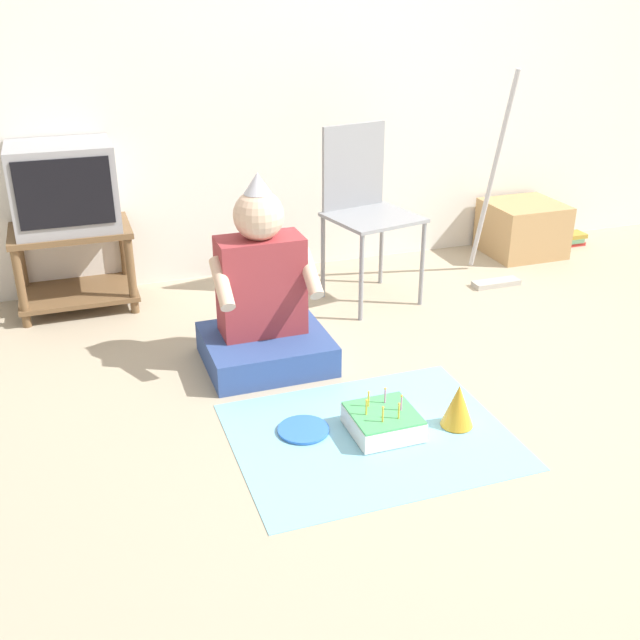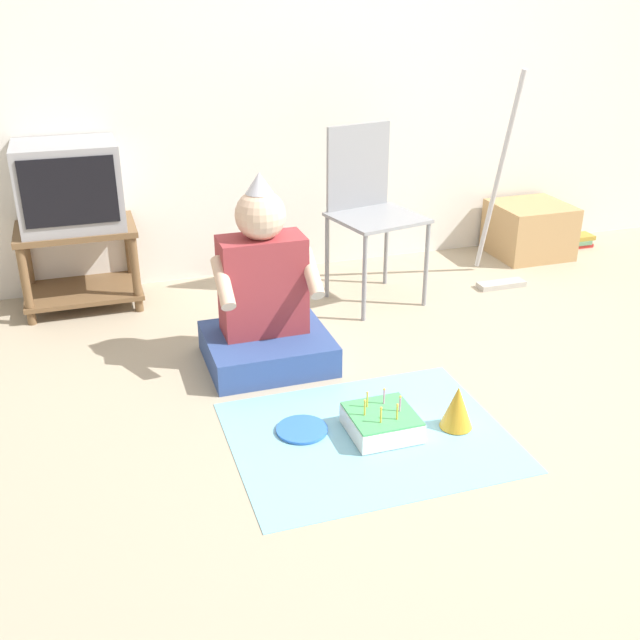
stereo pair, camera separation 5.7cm
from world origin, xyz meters
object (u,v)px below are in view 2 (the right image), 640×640
object	(u,v)px
birthday_cake	(382,422)
paper_plate	(302,429)
tv	(69,185)
book_pile	(577,241)
dust_mop	(500,225)
cardboard_box_stack	(529,230)
person_seated	(265,304)
folding_chair	(369,201)
party_hat_blue	(457,407)

from	to	relation	value
birthday_cake	paper_plate	xyz separation A→B (m)	(-0.29, 0.10, -0.04)
tv	book_pile	distance (m)	3.18
tv	paper_plate	world-z (taller)	tv
dust_mop	birthday_cake	bearing A→B (deg)	-134.09
cardboard_box_stack	paper_plate	size ratio (longest dim) A/B	2.23
dust_mop	person_seated	bearing A→B (deg)	-160.39
folding_chair	party_hat_blue	bearing A→B (deg)	-96.50
folding_chair	birthday_cake	bearing A→B (deg)	-108.88
cardboard_box_stack	tv	bearing A→B (deg)	179.22
folding_chair	cardboard_box_stack	world-z (taller)	folding_chair
tv	dust_mop	distance (m)	2.33
tv	party_hat_blue	distance (m)	2.25
tv	folding_chair	size ratio (longest dim) A/B	0.55
book_pile	cardboard_box_stack	bearing A→B (deg)	-174.74
folding_chair	birthday_cake	xyz separation A→B (m)	(-0.45, -1.31, -0.49)
dust_mop	party_hat_blue	bearing A→B (deg)	-125.31
person_seated	party_hat_blue	distance (m)	0.99
dust_mop	birthday_cake	world-z (taller)	dust_mop
folding_chair	party_hat_blue	world-z (taller)	folding_chair
tv	birthday_cake	world-z (taller)	tv
book_pile	paper_plate	size ratio (longest dim) A/B	0.99
cardboard_box_stack	person_seated	xyz separation A→B (m)	(-1.95, -0.90, 0.12)
cardboard_box_stack	person_seated	distance (m)	2.15
book_pile	birthday_cake	bearing A→B (deg)	-141.23
cardboard_box_stack	dust_mop	world-z (taller)	dust_mop
dust_mop	person_seated	xyz separation A→B (m)	(-1.50, -0.54, -0.06)
cardboard_box_stack	paper_plate	xyz separation A→B (m)	(-1.97, -1.53, -0.15)
birthday_cake	party_hat_blue	xyz separation A→B (m)	(0.29, -0.05, 0.04)
folding_chair	person_seated	xyz separation A→B (m)	(-0.72, -0.58, -0.26)
book_pile	paper_plate	xyz separation A→B (m)	(-2.37, -1.57, -0.03)
cardboard_box_stack	dust_mop	bearing A→B (deg)	-140.98
tv	person_seated	world-z (taller)	same
folding_chair	book_pile	world-z (taller)	folding_chair
party_hat_blue	birthday_cake	bearing A→B (deg)	169.67
dust_mop	party_hat_blue	distance (m)	1.65
cardboard_box_stack	birthday_cake	distance (m)	2.35
tv	book_pile	size ratio (longest dim) A/B	2.53
paper_plate	dust_mop	bearing A→B (deg)	37.48
paper_plate	book_pile	bearing A→B (deg)	33.44
folding_chair	cardboard_box_stack	distance (m)	1.32
folding_chair	tv	bearing A→B (deg)	166.58
person_seated	cardboard_box_stack	bearing A→B (deg)	24.70
dust_mop	cardboard_box_stack	bearing A→B (deg)	39.02
cardboard_box_stack	party_hat_blue	bearing A→B (deg)	-129.37
cardboard_box_stack	book_pile	xyz separation A→B (m)	(0.40, 0.04, -0.13)
cardboard_box_stack	paper_plate	bearing A→B (deg)	-142.16
cardboard_box_stack	book_pile	world-z (taller)	cardboard_box_stack
party_hat_blue	paper_plate	xyz separation A→B (m)	(-0.58, 0.16, -0.08)
dust_mop	person_seated	distance (m)	1.60
person_seated	paper_plate	bearing A→B (deg)	-91.78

